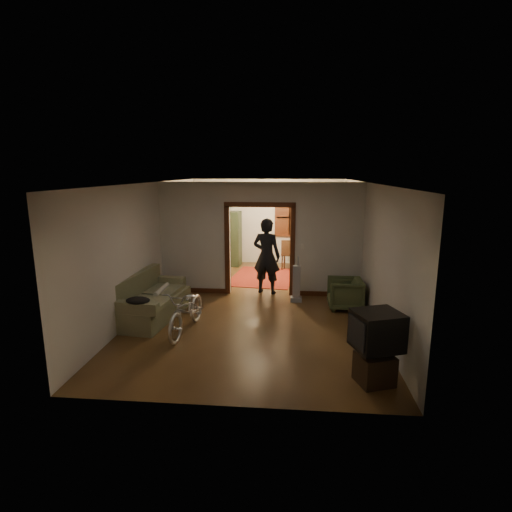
# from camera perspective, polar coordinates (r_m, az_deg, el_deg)

# --- Properties ---
(floor) EXTENTS (5.00, 8.50, 0.01)m
(floor) POSITION_cam_1_polar(r_m,az_deg,el_deg) (9.50, 0.16, -6.71)
(floor) COLOR #3F2714
(floor) RESTS_ON ground
(ceiling) EXTENTS (5.00, 8.50, 0.01)m
(ceiling) POSITION_cam_1_polar(r_m,az_deg,el_deg) (9.00, 0.18, 10.42)
(ceiling) COLOR white
(ceiling) RESTS_ON floor
(wall_back) EXTENTS (5.00, 0.02, 2.80)m
(wall_back) POSITION_cam_1_polar(r_m,az_deg,el_deg) (13.34, 1.78, 4.92)
(wall_back) COLOR beige
(wall_back) RESTS_ON floor
(wall_left) EXTENTS (0.02, 8.50, 2.80)m
(wall_left) POSITION_cam_1_polar(r_m,az_deg,el_deg) (9.69, -14.74, 1.81)
(wall_left) COLOR beige
(wall_left) RESTS_ON floor
(wall_right) EXTENTS (0.02, 8.50, 2.80)m
(wall_right) POSITION_cam_1_polar(r_m,az_deg,el_deg) (9.27, 15.76, 1.30)
(wall_right) COLOR beige
(wall_right) RESTS_ON floor
(partition_wall) EXTENTS (5.00, 0.14, 2.80)m
(partition_wall) POSITION_cam_1_polar(r_m,az_deg,el_deg) (9.88, 0.55, 2.40)
(partition_wall) COLOR beige
(partition_wall) RESTS_ON floor
(door_casing) EXTENTS (1.74, 0.20, 2.32)m
(door_casing) POSITION_cam_1_polar(r_m,az_deg,el_deg) (9.94, 0.55, 0.70)
(door_casing) COLOR #3F1C0E
(door_casing) RESTS_ON floor
(far_window) EXTENTS (0.98, 0.06, 1.28)m
(far_window) POSITION_cam_1_polar(r_m,az_deg,el_deg) (13.25, 4.81, 5.50)
(far_window) COLOR black
(far_window) RESTS_ON wall_back
(chandelier) EXTENTS (0.24, 0.24, 0.24)m
(chandelier) POSITION_cam_1_polar(r_m,az_deg,el_deg) (11.51, 1.28, 8.54)
(chandelier) COLOR #FFE0A5
(chandelier) RESTS_ON ceiling
(light_switch) EXTENTS (0.08, 0.01, 0.12)m
(light_switch) POSITION_cam_1_polar(r_m,az_deg,el_deg) (9.81, 6.64, 1.36)
(light_switch) COLOR silver
(light_switch) RESTS_ON partition_wall
(sofa) EXTENTS (1.15, 2.14, 0.94)m
(sofa) POSITION_cam_1_polar(r_m,az_deg,el_deg) (8.73, -14.57, -5.58)
(sofa) COLOR #636744
(sofa) RESTS_ON floor
(rolled_paper) EXTENTS (0.10, 0.81, 0.10)m
(rolled_paper) POSITION_cam_1_polar(r_m,az_deg,el_deg) (8.95, -13.34, -4.68)
(rolled_paper) COLOR beige
(rolled_paper) RESTS_ON sofa
(jacket) EXTENTS (0.45, 0.34, 0.13)m
(jacket) POSITION_cam_1_polar(r_m,az_deg,el_deg) (7.84, -16.52, -6.11)
(jacket) COLOR black
(jacket) RESTS_ON sofa
(bicycle) EXTENTS (0.75, 1.75, 0.89)m
(bicycle) POSITION_cam_1_polar(r_m,az_deg,el_deg) (7.84, -9.83, -7.58)
(bicycle) COLOR silver
(bicycle) RESTS_ON floor
(armchair) EXTENTS (0.76, 0.74, 0.69)m
(armchair) POSITION_cam_1_polar(r_m,az_deg,el_deg) (9.26, 12.58, -5.27)
(armchair) COLOR #414E2C
(armchair) RESTS_ON floor
(tv_stand) EXTENTS (0.61, 0.58, 0.45)m
(tv_stand) POSITION_cam_1_polar(r_m,az_deg,el_deg) (6.31, 16.57, -15.19)
(tv_stand) COLOR black
(tv_stand) RESTS_ON floor
(crt_tv) EXTENTS (0.79, 0.75, 0.55)m
(crt_tv) POSITION_cam_1_polar(r_m,az_deg,el_deg) (6.06, 16.92, -10.13)
(crt_tv) COLOR black
(crt_tv) RESTS_ON tv_stand
(vacuum) EXTENTS (0.33, 0.29, 0.88)m
(vacuum) POSITION_cam_1_polar(r_m,az_deg,el_deg) (9.54, 5.79, -3.94)
(vacuum) COLOR gray
(vacuum) RESTS_ON floor
(person) EXTENTS (0.79, 0.62, 1.92)m
(person) POSITION_cam_1_polar(r_m,az_deg,el_deg) (10.04, 1.52, -0.01)
(person) COLOR black
(person) RESTS_ON floor
(oriental_rug) EXTENTS (2.02, 2.50, 0.02)m
(oriental_rug) POSITION_cam_1_polar(r_m,az_deg,el_deg) (11.73, 1.01, -3.01)
(oriental_rug) COLOR maroon
(oriental_rug) RESTS_ON floor
(locker) EXTENTS (0.94, 0.59, 1.78)m
(locker) POSITION_cam_1_polar(r_m,az_deg,el_deg) (13.07, -4.18, 2.49)
(locker) COLOR #26321E
(locker) RESTS_ON floor
(globe) EXTENTS (0.28, 0.28, 0.28)m
(globe) POSITION_cam_1_polar(r_m,az_deg,el_deg) (12.94, -4.25, 7.08)
(globe) COLOR #1E5972
(globe) RESTS_ON locker
(desk) EXTENTS (1.00, 0.70, 0.67)m
(desk) POSITION_cam_1_polar(r_m,az_deg,el_deg) (12.85, 5.91, -0.23)
(desk) COLOR #331E11
(desk) RESTS_ON floor
(desk_chair) EXTENTS (0.53, 0.53, 0.96)m
(desk_chair) POSITION_cam_1_polar(r_m,az_deg,el_deg) (12.65, 4.60, 0.26)
(desk_chair) COLOR #331E11
(desk_chair) RESTS_ON floor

